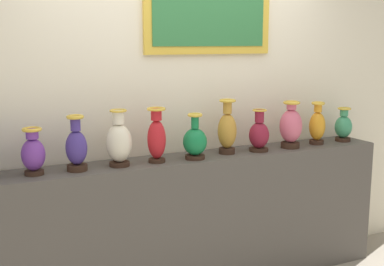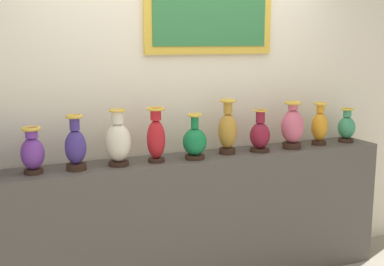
# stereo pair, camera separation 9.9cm
# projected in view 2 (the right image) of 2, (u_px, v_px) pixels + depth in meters

# --- Properties ---
(display_shelf) EXTENTS (3.24, 0.38, 1.04)m
(display_shelf) POSITION_uv_depth(u_px,v_px,m) (192.00, 223.00, 3.81)
(display_shelf) COLOR #4C4742
(display_shelf) RESTS_ON ground_plane
(back_wall) EXTENTS (5.06, 0.14, 2.95)m
(back_wall) POSITION_uv_depth(u_px,v_px,m) (179.00, 94.00, 3.86)
(back_wall) COLOR beige
(back_wall) RESTS_ON ground_plane
(vase_violet) EXTENTS (0.15, 0.15, 0.31)m
(vase_violet) POSITION_uv_depth(u_px,v_px,m) (32.00, 152.00, 3.23)
(vase_violet) COLOR #382319
(vase_violet) RESTS_ON display_shelf
(vase_indigo) EXTENTS (0.14, 0.14, 0.37)m
(vase_indigo) POSITION_uv_depth(u_px,v_px,m) (76.00, 146.00, 3.32)
(vase_indigo) COLOR #382319
(vase_indigo) RESTS_ON display_shelf
(vase_ivory) EXTENTS (0.18, 0.18, 0.39)m
(vase_ivory) POSITION_uv_depth(u_px,v_px,m) (118.00, 142.00, 3.44)
(vase_ivory) COLOR #382319
(vase_ivory) RESTS_ON display_shelf
(vase_crimson) EXTENTS (0.13, 0.13, 0.39)m
(vase_crimson) POSITION_uv_depth(u_px,v_px,m) (156.00, 137.00, 3.54)
(vase_crimson) COLOR #382319
(vase_crimson) RESTS_ON display_shelf
(vase_emerald) EXTENTS (0.18, 0.18, 0.34)m
(vase_emerald) POSITION_uv_depth(u_px,v_px,m) (195.00, 141.00, 3.64)
(vase_emerald) COLOR #382319
(vase_emerald) RESTS_ON display_shelf
(vase_ochre) EXTENTS (0.14, 0.14, 0.42)m
(vase_ochre) POSITION_uv_depth(u_px,v_px,m) (228.00, 130.00, 3.80)
(vase_ochre) COLOR #382319
(vase_ochre) RESTS_ON display_shelf
(vase_burgundy) EXTENTS (0.16, 0.16, 0.33)m
(vase_burgundy) POSITION_uv_depth(u_px,v_px,m) (260.00, 135.00, 3.88)
(vase_burgundy) COLOR #382319
(vase_burgundy) RESTS_ON display_shelf
(vase_rose) EXTENTS (0.18, 0.18, 0.38)m
(vase_rose) POSITION_uv_depth(u_px,v_px,m) (292.00, 127.00, 3.99)
(vase_rose) COLOR #382319
(vase_rose) RESTS_ON display_shelf
(vase_amber) EXTENTS (0.13, 0.13, 0.36)m
(vase_amber) POSITION_uv_depth(u_px,v_px,m) (320.00, 126.00, 4.13)
(vase_amber) COLOR #382319
(vase_amber) RESTS_ON display_shelf
(vase_jade) EXTENTS (0.15, 0.15, 0.29)m
(vase_jade) POSITION_uv_depth(u_px,v_px,m) (347.00, 127.00, 4.25)
(vase_jade) COLOR #382319
(vase_jade) RESTS_ON display_shelf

